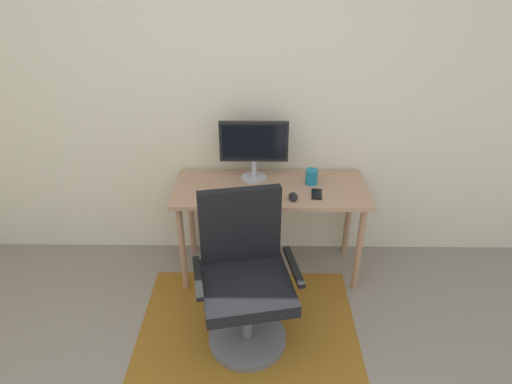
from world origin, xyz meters
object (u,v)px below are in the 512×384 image
(computer_mouse, at_px, (293,197))
(office_chair, at_px, (245,282))
(keyboard, at_px, (249,198))
(coffee_cup, at_px, (311,177))
(monitor, at_px, (254,145))
(desk, at_px, (271,198))
(cell_phone, at_px, (317,194))

(computer_mouse, distance_m, office_chair, 0.66)
(keyboard, relative_size, computer_mouse, 4.13)
(coffee_cup, bearing_deg, office_chair, -122.13)
(monitor, relative_size, keyboard, 1.11)
(monitor, height_order, office_chair, monitor)
(office_chair, bearing_deg, desk, 64.97)
(office_chair, bearing_deg, cell_phone, 38.41)
(computer_mouse, height_order, office_chair, office_chair)
(monitor, bearing_deg, computer_mouse, -48.10)
(desk, distance_m, monitor, 0.39)
(desk, relative_size, coffee_cup, 12.46)
(keyboard, distance_m, office_chair, 0.58)
(monitor, relative_size, office_chair, 0.49)
(desk, height_order, coffee_cup, coffee_cup)
(monitor, bearing_deg, keyboard, -95.44)
(coffee_cup, relative_size, office_chair, 0.11)
(office_chair, bearing_deg, coffee_cup, 46.72)
(computer_mouse, distance_m, cell_phone, 0.17)
(computer_mouse, bearing_deg, coffee_cup, 57.30)
(cell_phone, bearing_deg, desk, 167.19)
(coffee_cup, bearing_deg, computer_mouse, -122.70)
(keyboard, xyz_separation_m, office_chair, (-0.01, -0.49, -0.30))
(desk, relative_size, keyboard, 3.13)
(keyboard, bearing_deg, office_chair, -91.57)
(desk, relative_size, cell_phone, 9.60)
(desk, xyz_separation_m, coffee_cup, (0.29, 0.06, 0.14))
(office_chair, bearing_deg, keyboard, 77.28)
(desk, bearing_deg, keyboard, -132.00)
(desk, xyz_separation_m, office_chair, (-0.16, -0.65, -0.21))
(coffee_cup, relative_size, cell_phone, 0.77)
(computer_mouse, bearing_deg, office_chair, -121.87)
(monitor, bearing_deg, desk, -48.51)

